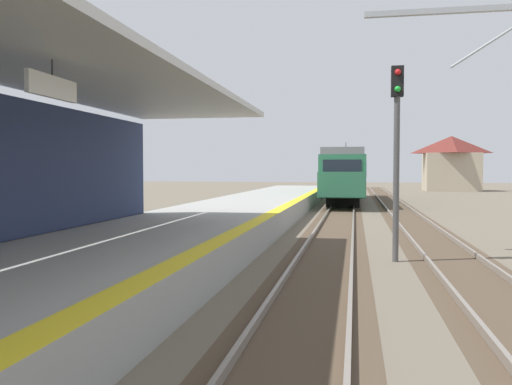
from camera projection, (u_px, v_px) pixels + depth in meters
The scene contains 6 objects.
station_platform at pixel (143, 250), 13.23m from camera, with size 5.00×80.00×0.91m.
track_pair_nearest_platform at pixel (329, 248), 16.37m from camera, with size 2.34×120.00×0.16m.
track_pair_middle at pixel (444, 251), 15.75m from camera, with size 2.34×120.00×0.16m.
approaching_train at pixel (345, 174), 40.77m from camera, with size 2.93×19.60×4.76m.
rail_signal_post at pixel (397, 142), 14.09m from camera, with size 0.32×0.34×5.20m.
distant_trackside_house at pixel (451, 162), 61.89m from camera, with size 6.60×5.28×6.40m.
Camera 1 is at (2.69, 3.58, 2.46)m, focal length 37.25 mm.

